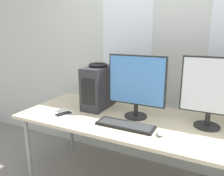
{
  "coord_description": "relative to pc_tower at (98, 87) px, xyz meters",
  "views": [
    {
      "loc": [
        0.38,
        -1.27,
        1.46
      ],
      "look_at": [
        -0.47,
        0.43,
        0.97
      ],
      "focal_mm": 35.0,
      "sensor_mm": 36.0,
      "label": 1
    }
  ],
  "objects": [
    {
      "name": "cell_phone",
      "position": [
        -0.19,
        -0.32,
        -0.2
      ],
      "size": [
        0.12,
        0.16,
        0.01
      ],
      "rotation": [
        0.0,
        0.0,
        -0.42
      ],
      "color": "black",
      "rests_on": "desk"
    },
    {
      "name": "monitor_main",
      "position": [
        0.43,
        -0.08,
        0.1
      ],
      "size": [
        0.52,
        0.2,
        0.56
      ],
      "color": "black",
      "rests_on": "desk"
    },
    {
      "name": "headphones",
      "position": [
        0.0,
        0.0,
        0.22
      ],
      "size": [
        0.18,
        0.18,
        0.03
      ],
      "color": "black",
      "rests_on": "pc_tower"
    },
    {
      "name": "wall_back",
      "position": [
        0.68,
        0.43,
        0.43
      ],
      "size": [
        8.0,
        0.07,
        2.7
      ],
      "color": "silver",
      "rests_on": "ground_plane"
    },
    {
      "name": "mouse",
      "position": [
        0.72,
        -0.34,
        -0.19
      ],
      "size": [
        0.06,
        0.1,
        0.03
      ],
      "color": "#B2B2B7",
      "rests_on": "desk"
    },
    {
      "name": "pc_tower",
      "position": [
        0.0,
        0.0,
        0.0
      ],
      "size": [
        0.2,
        0.39,
        0.42
      ],
      "color": "#2D2D33",
      "rests_on": "desk"
    },
    {
      "name": "monitor_right_near",
      "position": [
        1.02,
        -0.03,
        0.1
      ],
      "size": [
        0.45,
        0.2,
        0.57
      ],
      "color": "black",
      "rests_on": "desk"
    },
    {
      "name": "paper_sheet_left",
      "position": [
        -0.26,
        -0.34,
        -0.21
      ],
      "size": [
        0.31,
        0.35,
        0.0
      ],
      "rotation": [
        0.0,
        0.0,
        -0.4
      ],
      "color": "white",
      "rests_on": "desk"
    },
    {
      "name": "keyboard",
      "position": [
        0.43,
        -0.31,
        -0.2
      ],
      "size": [
        0.48,
        0.16,
        0.02
      ],
      "color": "black",
      "rests_on": "desk"
    },
    {
      "name": "desk",
      "position": [
        0.68,
        -0.13,
        -0.25
      ],
      "size": [
        2.58,
        0.85,
        0.72
      ],
      "color": "beige",
      "rests_on": "ground_plane"
    }
  ]
}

